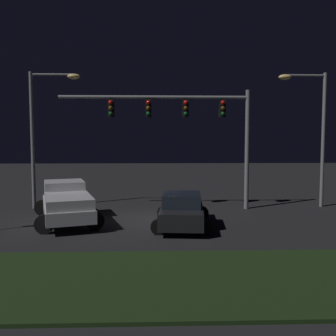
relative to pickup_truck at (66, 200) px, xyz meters
The scene contains 7 objects.
ground_plane 4.14m from the pickup_truck, ahead, with size 80.00×80.00×0.00m, color black.
grass_median 8.62m from the pickup_truck, 62.20° to the right, with size 26.27×4.91×0.10m, color black.
pickup_truck is the anchor object (origin of this frame).
car_sedan 5.50m from the pickup_truck, 13.11° to the right, with size 2.75×4.55×1.51m.
traffic_signal_gantry 7.66m from the pickup_truck, 26.34° to the left, with size 10.32×0.56×6.50m.
street_lamp_left 5.48m from the pickup_truck, 120.28° to the left, with size 2.78×0.44×7.50m.
street_lamp_right 14.03m from the pickup_truck, 14.66° to the left, with size 2.72×0.44×7.53m.
Camera 1 is at (0.23, -17.93, 3.91)m, focal length 40.23 mm.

